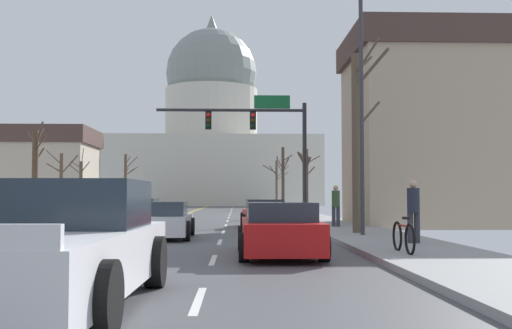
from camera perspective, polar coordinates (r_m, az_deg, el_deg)
ground at (r=17.38m, az=-15.36°, el=-7.55°), size 20.00×180.00×0.20m
signal_gantry at (r=31.65m, az=0.60°, el=3.17°), size 7.91×0.41×6.60m
street_lamp_right at (r=20.59m, az=9.34°, el=8.00°), size 2.05×0.24×8.97m
capitol_building at (r=94.34m, az=-4.28°, el=2.38°), size 32.53×21.30×30.14m
sedan_near_00 at (r=27.32m, az=0.79°, el=-4.77°), size 2.15×4.55×1.27m
sedan_near_01 at (r=20.64m, az=-8.75°, el=-5.32°), size 2.01×4.52×1.24m
sedan_near_02 at (r=14.49m, az=2.22°, el=-6.27°), size 1.98×4.68×1.28m
pickup_truck_near_03 at (r=8.34m, az=-17.83°, el=-7.65°), size 2.28×5.76×1.66m
sedan_oncoming_00 at (r=38.57m, az=-10.72°, el=-4.18°), size 2.23×4.68×1.26m
sedan_oncoming_01 at (r=52.05m, az=-11.99°, el=-3.89°), size 2.19×4.33×1.16m
flank_building_01 at (r=67.85m, az=-20.87°, el=-0.35°), size 13.86×9.18×8.53m
flank_building_02 at (r=30.71m, az=20.66°, el=3.20°), size 12.83×6.88×9.20m
bare_tree_00 at (r=40.43m, az=4.72°, el=-1.46°), size 1.72×2.10×4.44m
bare_tree_01 at (r=67.41m, az=-12.26°, el=-1.40°), size 1.42×1.46×5.86m
bare_tree_02 at (r=67.24m, az=1.94°, el=-1.57°), size 2.96×1.65×5.82m
bare_tree_03 at (r=45.23m, az=-18.01°, el=-1.48°), size 2.35×1.16×4.52m
bare_tree_04 at (r=62.88m, az=2.59°, el=-1.14°), size 1.75×2.14×6.40m
bare_tree_05 at (r=37.75m, az=-20.22°, el=-0.55°), size 1.65×2.45×5.63m
bare_tree_06 at (r=21.50m, az=9.59°, el=2.71°), size 1.10×2.38×6.75m
bare_tree_07 at (r=51.40m, az=-16.30°, el=-1.85°), size 1.73×1.13×5.16m
pedestrian_00 at (r=17.07m, az=14.72°, el=-4.01°), size 0.35×0.34×1.73m
pedestrian_01 at (r=25.58m, az=7.59°, el=-3.70°), size 0.35×0.34×1.74m
bicycle_parked at (r=14.27m, az=13.82°, el=-6.71°), size 0.12×1.77×0.85m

